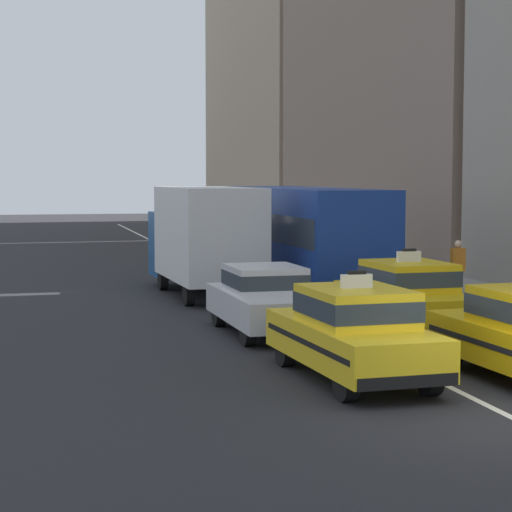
{
  "coord_description": "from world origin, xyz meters",
  "views": [
    {
      "loc": [
        -7.12,
        -13.02,
        3.62
      ],
      "look_at": [
        -0.5,
        14.35,
        1.3
      ],
      "focal_mm": 68.8,
      "sensor_mm": 36.0,
      "label": 1
    }
  ],
  "objects_px": {
    "taxi_right_second": "(406,295)",
    "sedan_left_second": "(264,298)",
    "taxi_left_nearest": "(354,331)",
    "pedestrian_mid_block": "(457,272)",
    "bus_right_third": "(299,231)",
    "box_truck_left_third": "(203,236)"
  },
  "relations": [
    {
      "from": "sedan_left_second",
      "to": "pedestrian_mid_block",
      "type": "bearing_deg",
      "value": 24.4
    },
    {
      "from": "taxi_left_nearest",
      "to": "bus_right_third",
      "type": "height_order",
      "value": "bus_right_third"
    },
    {
      "from": "taxi_left_nearest",
      "to": "box_truck_left_third",
      "type": "distance_m",
      "value": 12.93
    },
    {
      "from": "taxi_left_nearest",
      "to": "sedan_left_second",
      "type": "relative_size",
      "value": 1.07
    },
    {
      "from": "sedan_left_second",
      "to": "box_truck_left_third",
      "type": "bearing_deg",
      "value": 89.92
    },
    {
      "from": "taxi_left_nearest",
      "to": "sedan_left_second",
      "type": "bearing_deg",
      "value": 93.54
    },
    {
      "from": "sedan_left_second",
      "to": "taxi_right_second",
      "type": "distance_m",
      "value": 3.27
    },
    {
      "from": "sedan_left_second",
      "to": "taxi_right_second",
      "type": "height_order",
      "value": "taxi_right_second"
    },
    {
      "from": "box_truck_left_third",
      "to": "bus_right_third",
      "type": "height_order",
      "value": "box_truck_left_third"
    },
    {
      "from": "taxi_left_nearest",
      "to": "box_truck_left_third",
      "type": "xyz_separation_m",
      "value": [
        -0.31,
        12.9,
        0.9
      ]
    },
    {
      "from": "bus_right_third",
      "to": "pedestrian_mid_block",
      "type": "height_order",
      "value": "bus_right_third"
    },
    {
      "from": "taxi_left_nearest",
      "to": "bus_right_third",
      "type": "distance_m",
      "value": 14.47
    },
    {
      "from": "sedan_left_second",
      "to": "pedestrian_mid_block",
      "type": "relative_size",
      "value": 2.5
    },
    {
      "from": "taxi_left_nearest",
      "to": "taxi_right_second",
      "type": "relative_size",
      "value": 1.0
    },
    {
      "from": "taxi_left_nearest",
      "to": "pedestrian_mid_block",
      "type": "distance_m",
      "value": 9.83
    },
    {
      "from": "pedestrian_mid_block",
      "to": "box_truck_left_third",
      "type": "bearing_deg",
      "value": 140.89
    },
    {
      "from": "taxi_right_second",
      "to": "sedan_left_second",
      "type": "bearing_deg",
      "value": 169.42
    },
    {
      "from": "taxi_right_second",
      "to": "box_truck_left_third",
      "type": "bearing_deg",
      "value": 111.23
    },
    {
      "from": "bus_right_third",
      "to": "pedestrian_mid_block",
      "type": "distance_m",
      "value": 6.72
    },
    {
      "from": "taxi_right_second",
      "to": "pedestrian_mid_block",
      "type": "distance_m",
      "value": 4.39
    },
    {
      "from": "taxi_left_nearest",
      "to": "pedestrian_mid_block",
      "type": "relative_size",
      "value": 2.68
    },
    {
      "from": "box_truck_left_third",
      "to": "pedestrian_mid_block",
      "type": "relative_size",
      "value": 4.06
    }
  ]
}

